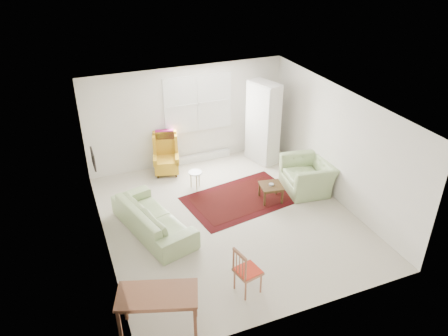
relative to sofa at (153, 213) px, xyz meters
name	(u,v)px	position (x,y,z in m)	size (l,w,h in m)	color
room	(227,161)	(1.58, 0.02, 0.83)	(5.04, 5.54, 2.51)	beige
rug	(241,199)	(2.07, 0.39, -0.41)	(2.39, 1.54, 0.02)	black
sofa	(153,213)	(0.00, 0.00, 0.00)	(2.10, 0.82, 0.85)	#93AA71
armchair	(308,173)	(3.66, 0.21, 0.02)	(1.13, 0.99, 0.88)	#93AA71
wingback_chair	(166,154)	(0.87, 2.16, 0.09)	(0.60, 0.63, 1.04)	gold
coffee_table	(271,193)	(2.67, 0.12, -0.23)	(0.47, 0.47, 0.39)	#3E2813
stool	(196,180)	(1.30, 1.24, -0.21)	(0.31, 0.31, 0.42)	white
cabinet	(263,123)	(3.34, 1.91, 0.62)	(0.44, 0.84, 2.09)	white
desk	(159,312)	(-0.52, -2.45, -0.06)	(1.17, 0.58, 0.74)	#90583A
desk_chair	(248,270)	(1.04, -2.20, 0.02)	(0.39, 0.39, 0.88)	#90583A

